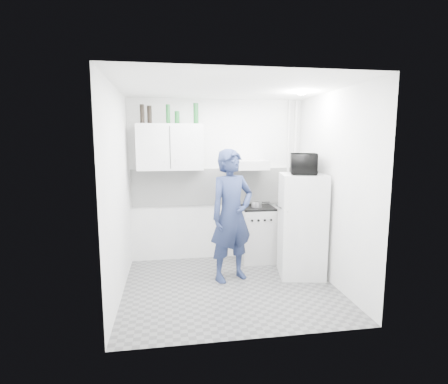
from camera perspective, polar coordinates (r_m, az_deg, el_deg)
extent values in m
plane|color=#606060|center=(4.85, 1.00, -15.28)|extent=(2.80, 2.80, 0.00)
plane|color=white|center=(4.49, 1.09, 16.73)|extent=(2.80, 2.80, 0.00)
plane|color=white|center=(5.72, -1.15, 1.88)|extent=(2.80, 0.00, 2.80)
plane|color=white|center=(4.47, -16.93, -0.32)|extent=(0.00, 2.60, 2.60)
plane|color=white|center=(4.93, 17.27, 0.46)|extent=(0.00, 2.60, 2.60)
imported|color=#202A4D|center=(4.85, 1.25, -3.85)|extent=(0.79, 0.67, 1.84)
cube|color=silver|center=(5.76, 5.40, -6.92)|extent=(0.54, 0.54, 0.86)
cube|color=white|center=(5.18, 12.58, -5.31)|extent=(0.71, 0.71, 1.48)
cube|color=black|center=(5.66, 5.46, -2.56)|extent=(0.52, 0.52, 0.03)
cylinder|color=silver|center=(5.62, 5.34, -2.00)|extent=(0.16, 0.16, 0.09)
imported|color=black|center=(5.04, 12.90, 4.51)|extent=(0.60, 0.49, 0.29)
cylinder|color=black|center=(5.48, -13.22, 12.28)|extent=(0.07, 0.07, 0.28)
cylinder|color=black|center=(5.47, -12.07, 12.24)|extent=(0.07, 0.07, 0.26)
cylinder|color=#144C1E|center=(5.47, -9.12, 12.43)|extent=(0.06, 0.06, 0.29)
cylinder|color=#144C1E|center=(5.46, -7.66, 11.96)|extent=(0.08, 0.08, 0.19)
cylinder|color=#144C1E|center=(5.48, -4.61, 12.64)|extent=(0.08, 0.08, 0.31)
cube|color=white|center=(5.45, -8.81, 7.26)|extent=(1.00, 0.35, 0.70)
cube|color=silver|center=(5.53, 3.84, 4.45)|extent=(0.60, 0.50, 0.14)
cube|color=white|center=(5.71, -1.13, 0.87)|extent=(2.74, 0.03, 0.60)
cylinder|color=silver|center=(5.96, 11.44, 1.98)|extent=(0.05, 0.05, 2.60)
cylinder|color=silver|center=(5.92, 10.35, 1.97)|extent=(0.04, 0.04, 2.60)
cylinder|color=white|center=(4.95, 12.56, 15.41)|extent=(0.10, 0.10, 0.02)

